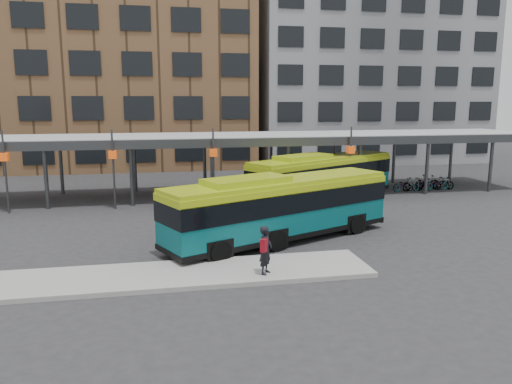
# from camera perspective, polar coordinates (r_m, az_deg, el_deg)

# --- Properties ---
(ground) EXTENTS (120.00, 120.00, 0.00)m
(ground) POSITION_cam_1_polar(r_m,az_deg,el_deg) (22.84, 5.55, -6.13)
(ground) COLOR #28282B
(ground) RESTS_ON ground
(boarding_island) EXTENTS (14.00, 3.00, 0.18)m
(boarding_island) POSITION_cam_1_polar(r_m,az_deg,el_deg) (19.07, -7.98, -9.29)
(boarding_island) COLOR gray
(boarding_island) RESTS_ON ground
(canopy) EXTENTS (40.00, 6.53, 4.80)m
(canopy) POSITION_cam_1_polar(r_m,az_deg,el_deg) (34.50, -0.62, 6.16)
(canopy) COLOR #999B9E
(canopy) RESTS_ON ground
(building_brick) EXTENTS (26.00, 14.00, 22.00)m
(building_brick) POSITION_cam_1_polar(r_m,az_deg,el_deg) (53.25, -15.63, 14.95)
(building_brick) COLOR brown
(building_brick) RESTS_ON ground
(building_grey) EXTENTS (24.00, 14.00, 20.00)m
(building_grey) POSITION_cam_1_polar(r_m,az_deg,el_deg) (57.59, 12.01, 13.74)
(building_grey) COLOR slate
(building_grey) RESTS_ON ground
(bus_front) EXTENTS (11.53, 6.97, 3.18)m
(bus_front) POSITION_cam_1_polar(r_m,az_deg,el_deg) (23.09, 2.76, -1.66)
(bus_front) COLOR #075055
(bus_front) RESTS_ON ground
(bus_rear) EXTENTS (11.08, 7.75, 3.14)m
(bus_rear) POSITION_cam_1_polar(r_m,az_deg,el_deg) (32.74, 7.59, 1.83)
(bus_rear) COLOR #075055
(bus_rear) RESTS_ON ground
(pedestrian) EXTENTS (0.72, 0.79, 1.80)m
(pedestrian) POSITION_cam_1_polar(r_m,az_deg,el_deg) (18.41, 1.12, -6.62)
(pedestrian) COLOR black
(pedestrian) RESTS_ON boarding_island
(bike_rack) EXTENTS (5.35, 1.56, 1.06)m
(bike_rack) POSITION_cam_1_polar(r_m,az_deg,el_deg) (38.49, 18.86, 0.91)
(bike_rack) COLOR slate
(bike_rack) RESTS_ON ground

